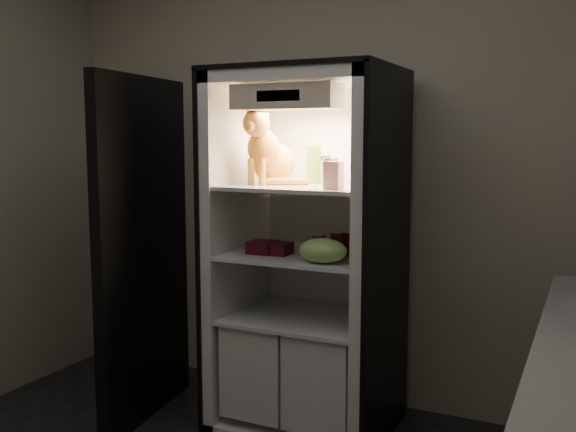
# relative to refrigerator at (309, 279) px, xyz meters

# --- Properties ---
(room_shell) EXTENTS (3.60, 3.60, 3.60)m
(room_shell) POSITION_rel_refrigerator_xyz_m (0.00, -1.38, 0.83)
(room_shell) COLOR white
(room_shell) RESTS_ON floor
(refrigerator) EXTENTS (0.90, 0.72, 1.88)m
(refrigerator) POSITION_rel_refrigerator_xyz_m (0.00, 0.00, 0.00)
(refrigerator) COLOR white
(refrigerator) RESTS_ON floor
(fridge_door) EXTENTS (0.18, 0.87, 1.85)m
(fridge_door) POSITION_rel_refrigerator_xyz_m (-0.84, -0.30, 0.12)
(fridge_door) COLOR black
(fridge_door) RESTS_ON floor
(tabby_cat) EXTENTS (0.34, 0.39, 0.41)m
(tabby_cat) POSITION_rel_refrigerator_xyz_m (-0.20, -0.08, 0.65)
(tabby_cat) COLOR orange
(tabby_cat) RESTS_ON refrigerator
(parmesan_shaker) EXTENTS (0.08, 0.08, 0.20)m
(parmesan_shaker) POSITION_rel_refrigerator_xyz_m (0.02, 0.01, 0.60)
(parmesan_shaker) COLOR green
(parmesan_shaker) RESTS_ON refrigerator
(mayo_tub) EXTENTS (0.10, 0.10, 0.14)m
(mayo_tub) POSITION_rel_refrigerator_xyz_m (0.02, 0.11, 0.57)
(mayo_tub) COLOR white
(mayo_tub) RESTS_ON refrigerator
(salsa_jar) EXTENTS (0.08, 0.08, 0.14)m
(salsa_jar) POSITION_rel_refrigerator_xyz_m (0.14, -0.06, 0.57)
(salsa_jar) COLOR maroon
(salsa_jar) RESTS_ON refrigerator
(pepper_jar) EXTENTS (0.11, 0.11, 0.18)m
(pepper_jar) POSITION_rel_refrigerator_xyz_m (0.30, 0.03, 0.59)
(pepper_jar) COLOR #A02615
(pepper_jar) RESTS_ON refrigerator
(cream_carton) EXTENTS (0.08, 0.08, 0.13)m
(cream_carton) POSITION_rel_refrigerator_xyz_m (0.23, -0.24, 0.56)
(cream_carton) COLOR white
(cream_carton) RESTS_ON refrigerator
(soda_can_a) EXTENTS (0.07, 0.07, 0.12)m
(soda_can_a) POSITION_rel_refrigerator_xyz_m (0.21, 0.07, 0.21)
(soda_can_a) COLOR black
(soda_can_a) RESTS_ON refrigerator
(soda_can_b) EXTENTS (0.07, 0.07, 0.12)m
(soda_can_b) POSITION_rel_refrigerator_xyz_m (0.23, -0.04, 0.21)
(soda_can_b) COLOR black
(soda_can_b) RESTS_ON refrigerator
(soda_can_c) EXTENTS (0.07, 0.07, 0.13)m
(soda_can_c) POSITION_rel_refrigerator_xyz_m (0.19, -0.09, 0.21)
(soda_can_c) COLOR black
(soda_can_c) RESTS_ON refrigerator
(condiment_jar) EXTENTS (0.07, 0.07, 0.10)m
(condiment_jar) POSITION_rel_refrigerator_xyz_m (0.06, -0.00, 0.20)
(condiment_jar) COLOR brown
(condiment_jar) RESTS_ON refrigerator
(grape_bag) EXTENTS (0.23, 0.17, 0.12)m
(grape_bag) POSITION_rel_refrigerator_xyz_m (0.19, -0.27, 0.21)
(grape_bag) COLOR #8EBC57
(grape_bag) RESTS_ON refrigerator
(berry_box_left) EXTENTS (0.13, 0.13, 0.06)m
(berry_box_left) POSITION_rel_refrigerator_xyz_m (-0.19, -0.17, 0.18)
(berry_box_left) COLOR #530D18
(berry_box_left) RESTS_ON refrigerator
(berry_box_right) EXTENTS (0.12, 0.12, 0.06)m
(berry_box_right) POSITION_rel_refrigerator_xyz_m (-0.10, -0.16, 0.18)
(berry_box_right) COLOR #530D18
(berry_box_right) RESTS_ON refrigerator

